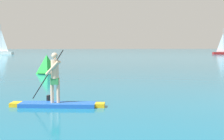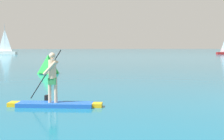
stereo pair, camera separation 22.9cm
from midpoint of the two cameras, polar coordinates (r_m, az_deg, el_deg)
The scene contains 3 objects.
paddleboarder_near_left at distance 10.14m, azimuth -10.62°, elevation -5.03°, with size 3.23×1.00×1.93m.
race_marker_buoy at distance 22.31m, azimuth -12.05°, elevation 0.94°, with size 1.40×1.40×1.42m.
sailboat_left_horizon at distance 80.29m, azimuth -20.03°, elevation 3.56°, with size 5.93×2.04×7.64m.
Camera 2 is at (-6.96, -9.95, 2.04)m, focal length 46.89 mm.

